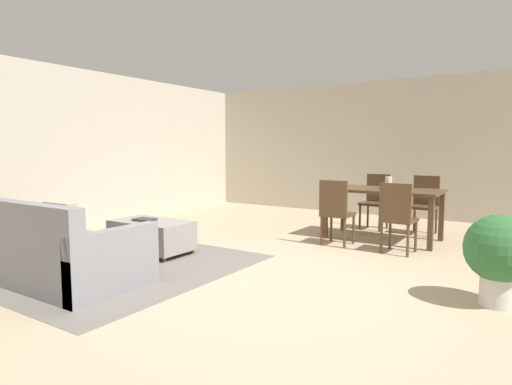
{
  "coord_description": "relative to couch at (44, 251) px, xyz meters",
  "views": [
    {
      "loc": [
        2.15,
        -3.74,
        1.36
      ],
      "look_at": [
        -1.13,
        1.27,
        0.74
      ],
      "focal_mm": 30.43,
      "sensor_mm": 36.0,
      "label": 1
    }
  ],
  "objects": [
    {
      "name": "couch",
      "position": [
        0.0,
        0.0,
        0.0
      ],
      "size": [
        2.27,
        0.98,
        0.86
      ],
      "color": "gray",
      "rests_on": "ground_plane"
    },
    {
      "name": "book_on_ottoman",
      "position": [
        0.08,
        1.32,
        0.16
      ],
      "size": [
        0.28,
        0.23,
        0.03
      ],
      "primitive_type": "cube",
      "rotation": [
        0.0,
        0.0,
        0.11
      ],
      "color": "#333338",
      "rests_on": "ottoman_table"
    },
    {
      "name": "dining_chair_near_right",
      "position": [
        2.82,
        3.06,
        0.24
      ],
      "size": [
        0.42,
        0.42,
        0.92
      ],
      "color": "#513823",
      "rests_on": "ground_plane"
    },
    {
      "name": "area_rug",
      "position": [
        0.07,
        0.71,
        -0.28
      ],
      "size": [
        3.0,
        2.8,
        0.01
      ],
      "primitive_type": "cube",
      "color": "slate",
      "rests_on": "ground_plane"
    },
    {
      "name": "ground_plane",
      "position": [
        2.16,
        1.23,
        -0.28
      ],
      "size": [
        10.8,
        10.8,
        0.0
      ],
      "primitive_type": "plane",
      "color": "tan"
    },
    {
      "name": "dining_chair_near_left",
      "position": [
        1.97,
        3.08,
        0.24
      ],
      "size": [
        0.4,
        0.4,
        0.92
      ],
      "color": "#513823",
      "rests_on": "ground_plane"
    },
    {
      "name": "dining_chair_far_left",
      "position": [
        2.03,
        4.68,
        0.24
      ],
      "size": [
        0.42,
        0.42,
        0.92
      ],
      "color": "#513823",
      "rests_on": "ground_plane"
    },
    {
      "name": "ottoman_table",
      "position": [
        0.15,
        1.38,
        -0.04
      ],
      "size": [
        1.04,
        0.6,
        0.43
      ],
      "color": "gray",
      "rests_on": "ground_plane"
    },
    {
      "name": "dining_chair_far_right",
      "position": [
        2.81,
        4.69,
        0.24
      ],
      "size": [
        0.42,
        0.42,
        0.92
      ],
      "color": "#513823",
      "rests_on": "ground_plane"
    },
    {
      "name": "potted_plant",
      "position": [
        4.06,
        1.66,
        0.19
      ],
      "size": [
        0.58,
        0.58,
        0.8
      ],
      "color": "beige",
      "rests_on": "ground_plane"
    },
    {
      "name": "vase_centerpiece",
      "position": [
        2.47,
        3.84,
        0.57
      ],
      "size": [
        0.1,
        0.1,
        0.18
      ],
      "primitive_type": "cylinder",
      "color": "silver",
      "rests_on": "dining_table"
    },
    {
      "name": "wall_back",
      "position": [
        2.16,
        6.23,
        1.07
      ],
      "size": [
        9.0,
        0.12,
        2.7
      ],
      "primitive_type": "cube",
      "color": "#BCB2A0",
      "rests_on": "ground_plane"
    },
    {
      "name": "dining_table",
      "position": [
        2.39,
        3.85,
        0.38
      ],
      "size": [
        1.63,
        0.87,
        0.76
      ],
      "color": "#513823",
      "rests_on": "ground_plane"
    },
    {
      "name": "wall_left",
      "position": [
        -2.34,
        1.73,
        1.07
      ],
      "size": [
        0.12,
        11.0,
        2.7
      ],
      "primitive_type": "cube",
      "color": "#BCB2A0",
      "rests_on": "ground_plane"
    }
  ]
}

